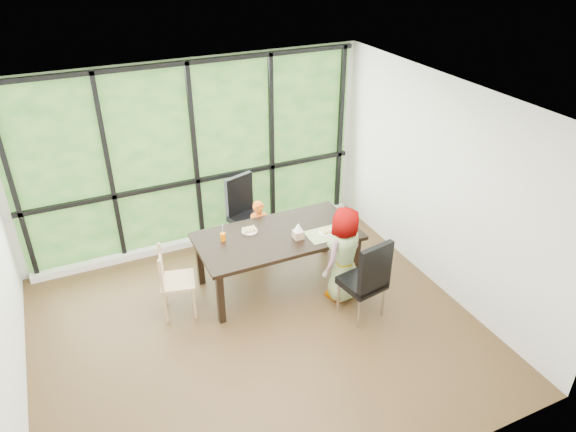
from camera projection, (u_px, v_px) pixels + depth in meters
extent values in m
plane|color=black|center=(257.00, 330.00, 6.22)|extent=(5.00, 5.00, 0.00)
plane|color=silver|center=(194.00, 156.00, 7.33)|extent=(5.00, 0.00, 5.00)
cube|color=#214A18|center=(195.00, 157.00, 7.31)|extent=(4.80, 0.02, 2.65)
cube|color=silver|center=(204.00, 239.00, 7.89)|extent=(4.80, 0.12, 0.10)
cube|color=black|center=(278.00, 259.00, 6.85)|extent=(2.07, 1.08, 0.75)
cube|color=black|center=(248.00, 214.00, 7.55)|extent=(0.58, 0.58, 1.08)
cube|color=black|center=(362.00, 277.00, 6.23)|extent=(0.53, 0.53, 1.08)
cube|color=tan|center=(178.00, 281.00, 6.31)|extent=(0.48, 0.50, 0.90)
imported|color=orange|center=(260.00, 231.00, 7.30)|extent=(0.38, 0.30, 0.91)
imported|color=gray|center=(342.00, 255.00, 6.48)|extent=(0.73, 0.61, 1.26)
cube|color=tan|center=(325.00, 234.00, 6.66)|extent=(0.46, 0.34, 0.01)
cylinder|color=white|center=(250.00, 231.00, 6.73)|extent=(0.21, 0.21, 0.01)
cylinder|color=white|center=(326.00, 232.00, 6.70)|extent=(0.20, 0.20, 0.01)
cylinder|color=#FF7400|center=(223.00, 237.00, 6.52)|extent=(0.06, 0.06, 0.10)
cylinder|color=#64D632|center=(346.00, 228.00, 6.71)|extent=(0.07, 0.07, 0.10)
cube|color=tan|center=(298.00, 234.00, 6.57)|extent=(0.12, 0.12, 0.10)
cylinder|color=white|center=(223.00, 231.00, 6.48)|extent=(0.01, 0.04, 0.20)
cylinder|color=pink|center=(346.00, 222.00, 6.66)|extent=(0.01, 0.04, 0.20)
cone|color=white|center=(298.00, 227.00, 6.52)|extent=(0.12, 0.12, 0.11)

